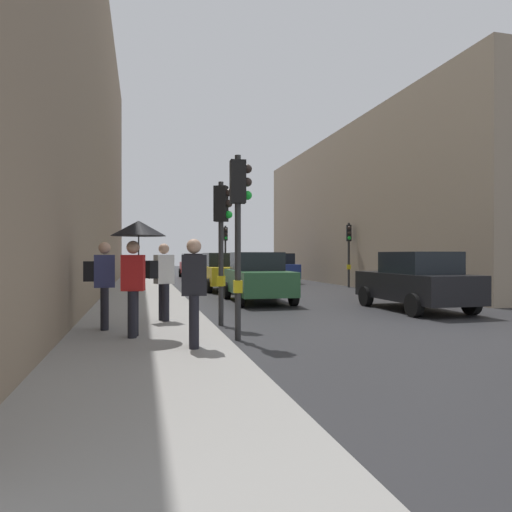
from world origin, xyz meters
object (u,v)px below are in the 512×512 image
car_yellow_taxi (223,272)px  car_red_sedan (194,266)px  traffic_light_near_left (239,213)px  pedestrian_with_grey_backpack (102,280)px  car_white_compact (246,264)px  pedestrian_in_dark_coat (194,288)px  car_green_estate (258,277)px  pedestrian_with_black_backpack (162,277)px  car_dark_suv (416,281)px  pedestrian_with_umbrella (137,246)px  car_blue_van (277,268)px  traffic_light_far_median (225,243)px  traffic_light_near_right (222,226)px  traffic_light_mid_street (349,243)px

car_yellow_taxi → car_red_sedan: 12.16m
traffic_light_near_left → pedestrian_with_grey_backpack: traffic_light_near_left is taller
car_white_compact → pedestrian_in_dark_coat: (-7.56, -29.20, 0.25)m
car_green_estate → pedestrian_with_black_backpack: 6.14m
car_white_compact → car_dark_suv: same height
pedestrian_in_dark_coat → car_yellow_taxi: bearing=78.1°
pedestrian_with_umbrella → pedestrian_with_grey_backpack: (-0.69, 1.04, -0.68)m
car_white_compact → car_blue_van: (-0.39, -10.04, 0.00)m
traffic_light_near_left → pedestrian_with_black_backpack: bearing=126.1°
traffic_light_far_median → car_dark_suv: (2.81, -16.37, -1.55)m
traffic_light_far_median → pedestrian_in_dark_coat: (-4.35, -21.02, -1.29)m
traffic_light_near_right → car_red_sedan: (1.90, 22.75, -1.47)m
traffic_light_near_left → pedestrian_with_black_backpack: size_ratio=2.04×
car_yellow_taxi → car_dark_suv: size_ratio=1.01×
traffic_light_near_left → pedestrian_with_umbrella: size_ratio=1.69×
car_yellow_taxi → pedestrian_with_grey_backpack: (-4.52, -11.55, 0.29)m
car_yellow_taxi → pedestrian_with_black_backpack: (-3.29, -10.61, 0.29)m
traffic_light_mid_street → pedestrian_in_dark_coat: bearing=-124.1°
car_red_sedan → pedestrian_with_grey_backpack: (-4.52, -23.71, 0.29)m
traffic_light_mid_street → car_blue_van: size_ratio=0.78×
traffic_light_mid_street → car_blue_van: bearing=114.5°
traffic_light_far_median → car_blue_van: size_ratio=0.83×
traffic_light_far_median → car_dark_suv: traffic_light_far_median is taller
car_white_compact → car_yellow_taxi: same height
car_yellow_taxi → car_dark_suv: same height
car_yellow_taxi → car_dark_suv: 10.09m
car_blue_van → car_green_estate: 11.66m
car_yellow_taxi → pedestrian_with_grey_backpack: pedestrian_with_grey_backpack is taller
car_white_compact → pedestrian_with_grey_backpack: bearing=-108.8°
car_green_estate → pedestrian_with_grey_backpack: size_ratio=2.40×
traffic_light_near_left → car_yellow_taxi: traffic_light_near_left is taller
traffic_light_near_left → pedestrian_with_grey_backpack: size_ratio=2.04×
traffic_light_near_left → car_red_sedan: size_ratio=0.86×
car_white_compact → traffic_light_near_right: bearing=-104.1°
pedestrian_with_grey_backpack → traffic_light_near_right: bearing=20.0°
car_green_estate → pedestrian_in_dark_coat: pedestrian_in_dark_coat is taller
traffic_light_far_median → car_dark_suv: bearing=-80.3°
car_blue_van → pedestrian_in_dark_coat: size_ratio=2.40×
car_green_estate → car_dark_suv: bearing=-41.7°
car_white_compact → car_dark_suv: (-0.40, -24.55, 0.00)m
pedestrian_with_black_backpack → traffic_light_near_left: bearing=-53.9°
traffic_light_mid_street → pedestrian_with_umbrella: (-10.41, -12.82, -0.44)m
car_white_compact → car_green_estate: size_ratio=1.00×
pedestrian_with_grey_backpack → pedestrian_with_umbrella: bearing=-56.4°
traffic_light_mid_street → car_green_estate: bearing=-137.3°
traffic_light_mid_street → car_dark_suv: size_ratio=0.79×
car_yellow_taxi → car_blue_van: same height
traffic_light_near_left → car_dark_suv: size_ratio=0.86×
traffic_light_far_median → car_green_estate: bearing=-95.3°
car_blue_van → car_red_sedan: size_ratio=1.01×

